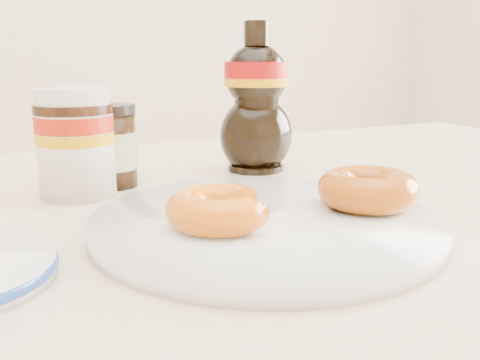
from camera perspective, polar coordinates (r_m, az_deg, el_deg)
name	(u,v)px	position (r m, az deg, el deg)	size (l,w,h in m)	color
dining_table	(267,287)	(0.56, 2.87, -11.29)	(1.40, 0.90, 0.75)	beige
plate	(266,222)	(0.46, 2.77, -4.53)	(0.30, 0.30, 0.01)	white
donut_bitten	(218,209)	(0.42, -2.32, -3.10)	(0.08, 0.08, 0.03)	#F95F0E
donut_whole	(368,189)	(0.49, 13.47, -0.93)	(0.09, 0.09, 0.03)	#AE570B
nutella_jar	(75,139)	(0.59, -17.16, 4.22)	(0.08, 0.08, 0.11)	white
syrup_bottle	(256,98)	(0.70, 1.76, 8.77)	(0.10, 0.08, 0.19)	black
dark_jar	(111,147)	(0.63, -13.60, 3.45)	(0.06, 0.06, 0.09)	black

